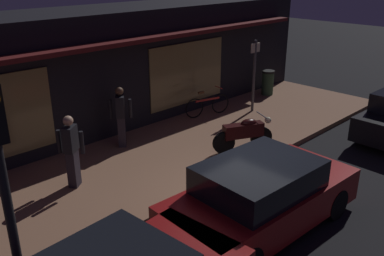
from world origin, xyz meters
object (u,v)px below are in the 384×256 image
(traffic_light_pole, at_px, (2,176))
(person_bystander, at_px, (121,116))
(motorcycle, at_px, (244,133))
(bicycle_parked, at_px, (207,105))
(sign_post, at_px, (254,72))
(person_photographer, at_px, (71,150))
(parked_car_far, at_px, (261,196))
(trash_bin, at_px, (268,82))

(traffic_light_pole, bearing_deg, person_bystander, 42.02)
(motorcycle, height_order, bicycle_parked, motorcycle)
(sign_post, bearing_deg, person_photographer, -177.01)
(motorcycle, xyz_separation_m, parked_car_far, (-2.39, -2.31, 0.06))
(person_bystander, bearing_deg, traffic_light_pole, -137.98)
(parked_car_far, bearing_deg, person_photographer, 115.67)
(person_photographer, distance_m, parked_car_far, 4.22)
(motorcycle, relative_size, parked_car_far, 0.38)
(bicycle_parked, distance_m, sign_post, 1.90)
(bicycle_parked, xyz_separation_m, person_photographer, (-5.56, -1.12, 0.52))
(person_photographer, bearing_deg, person_bystander, 27.07)
(traffic_light_pole, relative_size, parked_car_far, 0.86)
(bicycle_parked, bearing_deg, traffic_light_pole, -152.52)
(trash_bin, bearing_deg, parked_car_far, -145.22)
(person_bystander, relative_size, sign_post, 0.70)
(sign_post, xyz_separation_m, traffic_light_pole, (-9.48, -3.43, 0.97))
(person_photographer, xyz_separation_m, person_bystander, (2.09, 1.07, 0.00))
(motorcycle, relative_size, trash_bin, 1.70)
(motorcycle, relative_size, traffic_light_pole, 0.44)
(bicycle_parked, relative_size, person_bystander, 0.97)
(bicycle_parked, xyz_separation_m, parked_car_far, (-3.74, -4.91, 0.20))
(motorcycle, height_order, parked_car_far, parked_car_far)
(person_photographer, height_order, sign_post, sign_post)
(person_bystander, relative_size, traffic_light_pole, 0.46)
(person_photographer, bearing_deg, trash_bin, 7.37)
(person_photographer, bearing_deg, sign_post, 2.99)
(sign_post, xyz_separation_m, trash_bin, (1.96, 0.79, -0.89))
(person_photographer, xyz_separation_m, parked_car_far, (1.82, -3.79, -0.32))
(trash_bin, bearing_deg, bicycle_parked, -179.45)
(bicycle_parked, bearing_deg, sign_post, -28.14)
(person_photographer, xyz_separation_m, trash_bin, (8.94, 1.16, -0.41))
(motorcycle, height_order, person_bystander, person_bystander)
(person_photographer, relative_size, traffic_light_pole, 0.46)
(trash_bin, xyz_separation_m, parked_car_far, (-7.12, -4.95, 0.08))
(sign_post, bearing_deg, traffic_light_pole, -160.10)
(sign_post, distance_m, traffic_light_pole, 10.13)
(person_photographer, bearing_deg, bicycle_parked, 11.43)
(motorcycle, relative_size, bicycle_parked, 0.98)
(person_photographer, height_order, parked_car_far, person_photographer)
(trash_bin, height_order, traffic_light_pole, traffic_light_pole)
(sign_post, height_order, trash_bin, sign_post)
(bicycle_parked, height_order, traffic_light_pole, traffic_light_pole)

